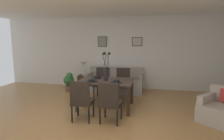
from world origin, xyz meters
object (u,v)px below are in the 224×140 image
Objects in this scene: bowl_near_left at (92,80)px; table_lamp at (83,65)px; dining_table at (106,84)px; bowl_near_right at (97,77)px; dining_chair_far_right at (123,82)px; framed_picture_center at (137,42)px; dining_chair_near_right at (102,81)px; armchair at (223,110)px; framed_picture_left at (102,42)px; centerpiece_vase at (106,70)px; dining_chair_near_left at (82,99)px; dining_chair_far_left at (110,101)px; sofa at (115,83)px; side_table at (84,82)px; bowl_far_left at (116,81)px; potted_plant at (69,81)px.

table_lamp is at bearing 115.31° from bowl_near_left.
bowl_near_right reaches higher than dining_table.
framed_picture_center is (0.32, 1.25, 1.20)m from dining_chair_far_right.
dining_chair_near_right reaches higher than armchair.
framed_picture_left is at bearing -180.00° from framed_picture_center.
centerpiece_vase reaches higher than table_lamp.
dining_chair_near_left is at bearing -169.97° from armchair.
table_lamp is (-1.53, 2.62, 0.38)m from dining_chair_far_left.
dining_chair_near_left is 2.64m from sofa.
dining_chair_near_left is 1.11m from centerpiece_vase.
dining_chair_near_left is 3.46m from framed_picture_center.
framed_picture_left reaches higher than centerpiece_vase.
dining_chair_near_left reaches higher than side_table.
dining_chair_far_right is 5.41× the size of bowl_far_left.
bowl_near_right is 1.00× the size of bowl_far_left.
bowl_near_left is at bearing -49.53° from potted_plant.
dining_table is 1.52× the size of dining_chair_far_right.
dining_chair_near_left reaches higher than sofa.
potted_plant is at bearing -159.22° from framed_picture_center.
bowl_near_left is 0.33× the size of table_lamp.
dining_chair_near_right reaches higher than bowl_far_left.
bowl_far_left is 2.02m from sofa.
centerpiece_vase is at bearing 35.48° from bowl_near_left.
dining_chair_far_right reaches higher than potted_plant.
table_lamp reaches higher than armchair.
dining_chair_near_left is 1.00× the size of dining_chair_far_right.
framed_picture_left reaches higher than bowl_near_right.
side_table is 1.02× the size of table_lamp.
dining_chair_near_left is at bearing -90.75° from bowl_near_right.
bowl_near_right is at bearing 144.60° from dining_table.
centerpiece_vase reaches higher than bowl_far_left.
side_table is 1.37× the size of framed_picture_left.
dining_chair_near_left is 1.95m from dining_chair_far_right.
armchair is (3.93, -2.10, 0.03)m from side_table.
dining_chair_far_right is 2.72m from armchair.
armchair is at bearing 10.03° from dining_chair_near_left.
dining_chair_near_right is at bearing -18.00° from potted_plant.
dining_chair_near_left is 0.63m from dining_chair_far_left.
dining_chair_near_left and dining_chair_near_right have the same top height.
sofa is (0.26, 0.80, -0.23)m from dining_chair_near_right.
potted_plant is (-1.30, 2.24, -0.14)m from dining_chair_near_left.
armchair is at bearing -21.43° from potted_plant.
bowl_near_left is 0.15× the size of armchair.
framed_picture_left is (-0.94, 3.08, 1.20)m from dining_chair_far_left.
bowl_near_right is at bearing -132.54° from dining_chair_far_right.
framed_picture_center is (1.28, 0.00, 0.00)m from framed_picture_left.
bowl_near_right reaches higher than potted_plant.
dining_table is 2.69× the size of side_table.
side_table is (-0.91, 1.93, -0.52)m from bowl_near_left.
dining_chair_near_right is 2.54× the size of framed_picture_center.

